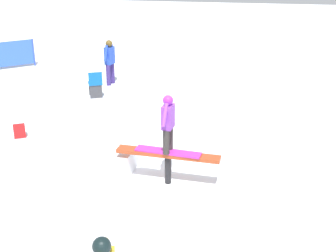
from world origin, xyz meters
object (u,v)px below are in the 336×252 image
object	(u,v)px
main_rider_on_rail	(168,125)
bystander_blue	(110,60)
backpack_on_snow	(19,131)
folding_chair	(95,85)
rail_feature	(168,157)

from	to	relation	value
main_rider_on_rail	bystander_blue	bearing A→B (deg)	122.61
main_rider_on_rail	backpack_on_snow	xyz separation A→B (m)	(-4.28, 1.82, -1.17)
main_rider_on_rail	folding_chair	xyz separation A→B (m)	(-3.30, 5.37, -0.93)
rail_feature	folding_chair	distance (m)	6.31
rail_feature	backpack_on_snow	size ratio (longest dim) A/B	6.61
rail_feature	folding_chair	size ratio (longest dim) A/B	2.55
bystander_blue	backpack_on_snow	bearing A→B (deg)	1.54
rail_feature	bystander_blue	size ratio (longest dim) A/B	1.41
main_rider_on_rail	backpack_on_snow	world-z (taller)	main_rider_on_rail
folding_chair	bystander_blue	bearing A→B (deg)	-116.86
rail_feature	bystander_blue	bearing A→B (deg)	120.17
rail_feature	bystander_blue	world-z (taller)	bystander_blue
backpack_on_snow	bystander_blue	bearing A→B (deg)	50.22
rail_feature	main_rider_on_rail	xyz separation A→B (m)	(0.00, 0.00, 0.73)
main_rider_on_rail	folding_chair	distance (m)	6.37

